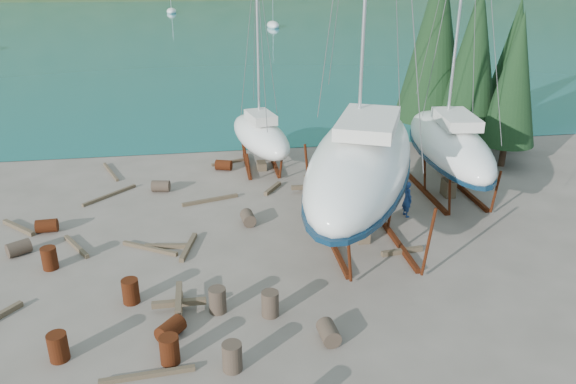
{
  "coord_description": "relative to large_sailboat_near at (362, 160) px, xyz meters",
  "views": [
    {
      "loc": [
        -2.66,
        -17.87,
        10.97
      ],
      "look_at": [
        0.59,
        3.0,
        2.13
      ],
      "focal_mm": 35.0,
      "sensor_mm": 36.0,
      "label": 1
    }
  ],
  "objects": [
    {
      "name": "ground",
      "position": [
        -3.63,
        -3.01,
        -3.34
      ],
      "size": [
        600.0,
        600.0,
        0.0
      ],
      "primitive_type": "plane",
      "color": "#61564C",
      "rests_on": "ground"
    },
    {
      "name": "cypress_near_right",
      "position": [
        8.87,
        8.99,
        2.45
      ],
      "size": [
        3.6,
        3.6,
        10.0
      ],
      "color": "black",
      "rests_on": "ground"
    },
    {
      "name": "cypress_mid_right",
      "position": [
        10.37,
        6.99,
        1.58
      ],
      "size": [
        3.06,
        3.06,
        8.5
      ],
      "color": "black",
      "rests_on": "ground"
    },
    {
      "name": "cypress_back_left",
      "position": [
        7.37,
        10.99,
        3.33
      ],
      "size": [
        4.14,
        4.14,
        11.5
      ],
      "color": "black",
      "rests_on": "ground"
    },
    {
      "name": "cypress_far_right",
      "position": [
        11.87,
        9.99,
        1.87
      ],
      "size": [
        3.24,
        3.24,
        9.0
      ],
      "color": "black",
      "rests_on": "ground"
    },
    {
      "name": "moored_boat_mid",
      "position": [
        6.37,
        76.99,
        -2.95
      ],
      "size": [
        2.0,
        5.0,
        6.05
      ],
      "color": "white",
      "rests_on": "ground"
    },
    {
      "name": "moored_boat_far",
      "position": [
        -11.63,
        106.99,
        -2.95
      ],
      "size": [
        2.0,
        5.0,
        6.05
      ],
      "color": "white",
      "rests_on": "ground"
    },
    {
      "name": "large_sailboat_near",
      "position": [
        0.0,
        0.0,
        0.0
      ],
      "size": [
        8.84,
        13.61,
        20.75
      ],
      "rotation": [
        0.0,
        0.0,
        -0.42
      ],
      "color": "white",
      "rests_on": "ground"
    },
    {
      "name": "large_sailboat_far",
      "position": [
        5.53,
        3.79,
        -0.78
      ],
      "size": [
        3.88,
        10.1,
        15.6
      ],
      "rotation": [
        0.0,
        0.0,
        -0.1
      ],
      "color": "white",
      "rests_on": "ground"
    },
    {
      "name": "small_sailboat_shore",
      "position": [
        -3.21,
        8.89,
        -1.46
      ],
      "size": [
        3.72,
        7.43,
        11.38
      ],
      "rotation": [
        0.0,
        0.0,
        0.22
      ],
      "color": "white",
      "rests_on": "ground"
    },
    {
      "name": "worker",
      "position": [
        2.66,
        1.38,
        -2.5
      ],
      "size": [
        0.49,
        0.67,
        1.68
      ],
      "primitive_type": "imported",
      "rotation": [
        0.0,
        0.0,
        1.73
      ],
      "color": "navy",
      "rests_on": "ground"
    },
    {
      "name": "drum_1",
      "position": [
        -2.86,
        -6.97,
        -3.05
      ],
      "size": [
        0.65,
        0.92,
        0.58
      ],
      "primitive_type": "cylinder",
      "rotation": [
        1.57,
        0.0,
        3.22
      ],
      "color": "#2D2823",
      "rests_on": "ground"
    },
    {
      "name": "drum_2",
      "position": [
        -13.23,
        2.2,
        -3.05
      ],
      "size": [
        0.91,
        0.63,
        0.58
      ],
      "primitive_type": "cylinder",
      "rotation": [
        1.57,
        0.0,
        1.63
      ],
      "color": "#54280E",
      "rests_on": "ground"
    },
    {
      "name": "drum_4",
      "position": [
        -5.32,
        8.73,
        -3.05
      ],
      "size": [
        1.02,
        0.83,
        0.58
      ],
      "primitive_type": "cylinder",
      "rotation": [
        1.57,
        0.0,
        1.25
      ],
      "color": "#54280E",
      "rests_on": "ground"
    },
    {
      "name": "drum_5",
      "position": [
        -4.47,
        -5.36,
        -2.9
      ],
      "size": [
        0.58,
        0.58,
        0.88
      ],
      "primitive_type": "cylinder",
      "color": "#2D2823",
      "rests_on": "ground"
    },
    {
      "name": "drum_6",
      "position": [
        -0.08,
        1.53,
        -3.05
      ],
      "size": [
        0.87,
        1.04,
        0.58
      ],
      "primitive_type": "cylinder",
      "rotation": [
        1.57,
        0.0,
        0.4
      ],
      "color": "#54280E",
      "rests_on": "ground"
    },
    {
      "name": "drum_8",
      "position": [
        -12.37,
        -1.06,
        -2.9
      ],
      "size": [
        0.58,
        0.58,
        0.88
      ],
      "primitive_type": "cylinder",
      "color": "#54280E",
      "rests_on": "ground"
    },
    {
      "name": "drum_9",
      "position": [
        -8.61,
        6.1,
        -3.05
      ],
      "size": [
        0.97,
        0.72,
        0.58
      ],
      "primitive_type": "cylinder",
      "rotation": [
        1.57,
        0.0,
        1.4
      ],
      "color": "#2D2823",
      "rests_on": "ground"
    },
    {
      "name": "drum_10",
      "position": [
        -7.66,
        -7.24,
        -2.9
      ],
      "size": [
        0.58,
        0.58,
        0.88
      ],
      "primitive_type": "cylinder",
      "color": "#54280E",
      "rests_on": "ground"
    },
    {
      "name": "drum_11",
      "position": [
        -4.58,
        1.66,
        -3.05
      ],
      "size": [
        0.67,
        0.94,
        0.58
      ],
      "primitive_type": "cylinder",
      "rotation": [
        1.57,
        0.0,
        3.24
      ],
      "color": "#2D2823",
      "rests_on": "ground"
    },
    {
      "name": "drum_12",
      "position": [
        -7.69,
        -6.04,
        -3.05
      ],
      "size": [
        1.0,
        1.05,
        0.58
      ],
      "primitive_type": "cylinder",
      "rotation": [
        1.57,
        0.0,
        2.46
      ],
      "color": "#54280E",
      "rests_on": "ground"
    },
    {
      "name": "drum_13",
      "position": [
        -10.89,
        -6.61,
        -2.9
      ],
      "size": [
        0.58,
        0.58,
        0.88
      ],
      "primitive_type": "cylinder",
      "color": "#54280E",
      "rests_on": "ground"
    },
    {
      "name": "drum_14",
      "position": [
        -9.1,
        -3.87,
        -2.9
      ],
      "size": [
        0.58,
        0.58,
        0.88
      ],
      "primitive_type": "cylinder",
      "color": "#54280E",
      "rests_on": "ground"
    },
    {
      "name": "drum_15",
      "position": [
        -13.86,
        0.28,
        -3.05
      ],
      "size": [
        1.05,
        0.97,
        0.58
      ],
      "primitive_type": "cylinder",
      "rotation": [
        1.57,
        0.0,
        2.16
      ],
      "color": "#2D2823",
      "rests_on": "ground"
    },
    {
      "name": "drum_16",
      "position": [
        -6.18,
        -4.88,
        -2.9
      ],
      "size": [
        0.58,
        0.58,
        0.88
      ],
      "primitive_type": "cylinder",
      "color": "#2D2823",
      "rests_on": "ground"
    },
    {
      "name": "drum_17",
      "position": [
        -5.88,
        -7.84,
        -2.9
      ],
      "size": [
        0.58,
        0.58,
        0.88
      ],
      "primitive_type": "cylinder",
      "color": "#2D2823",
      "rests_on": "ground"
    },
    {
      "name": "timber_0",
      "position": [
        -11.51,
        9.22,
        -3.27
      ],
      "size": [
        1.18,
        2.82,
        0.14
      ],
      "primitive_type": "cube",
      "rotation": [
        0.0,
        0.0,
        0.36
      ],
      "color": "brown",
      "rests_on": "ground"
    },
    {
      "name": "timber_1",
      "position": [
        1.28,
        -1.99,
        -3.24
      ],
      "size": [
        1.79,
        0.42,
        0.19
      ],
      "primitive_type": "cube",
      "rotation": [
        0.0,
        0.0,
        1.7
      ],
      "color": "brown",
      "rests_on": "ground"
    },
    {
      "name": "timber_2",
      "position": [
        -14.54,
        2.64,
        -3.24
      ],
      "size": [
        1.73,
        1.68,
        0.19
      ],
      "primitive_type": "cube",
      "rotation": [
        0.0,
        0.0,
        0.8
      ],
      "color": "brown",
      "rests_on": "ground"
    },
    {
      "name": "timber_3",
      "position": [
        -8.28,
        -7.79,
        -3.26
      ],
      "size": [
        2.67,
        0.36,
        0.15
      ],
      "primitive_type": "cube",
      "rotation": [
        0.0,
        0.0,
        1.65
      ],
      "color": "brown",
      "rests_on": "ground"
    },
    {
      "name": "timber_4",
      "position": [
        -8.02,
        -0.08,
        -3.25
      ],
      "size": [
        1.91,
        0.45,
        0.17
      ],
      "primitive_type": "cube",
      "rotation": [
        0.0,
        0.0,
        1.42
      ],
      "color": "brown",
      "rests_on": "ground"
    },
    {
      "name": "timber_6",
      "position": [
        -3.0,
        5.38,
        -3.24
      ],
      "size": [
        1.05,
        1.45,
        0.19
      ],
      "primitive_type": "cube",
      "rotation": [
        0.0,
        0.0,
        2.55
      ],
      "color": "brown",
      "rests_on": "ground"
    },
    {
      "name": "timber_8",
      "position": [
        -7.19,
        -0.32,
        -3.24
      ],
      "size": [
        0.72,
        2.21,
        0.19
      ],
      "primitive_type": "cube",
      "rotation": [
        0.0,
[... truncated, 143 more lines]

